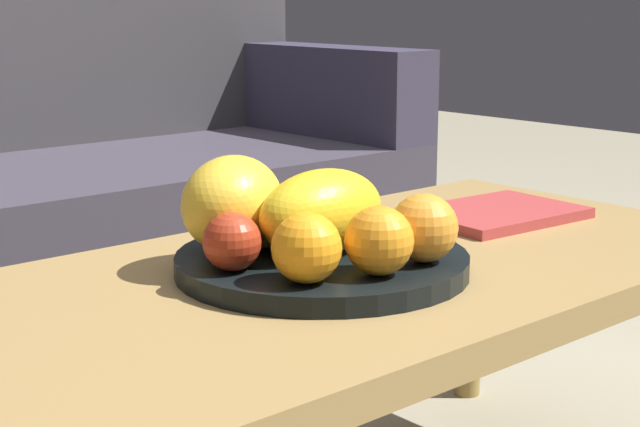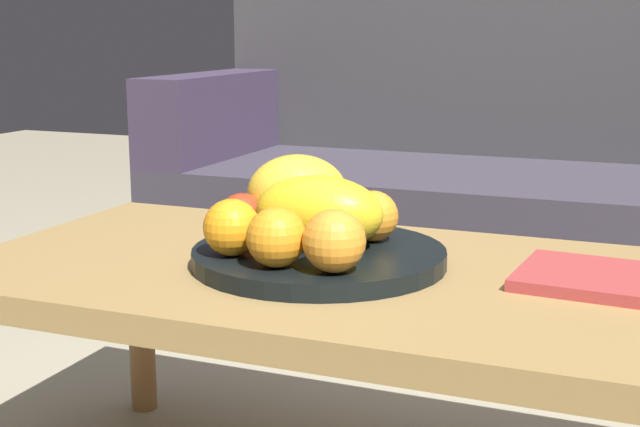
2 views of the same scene
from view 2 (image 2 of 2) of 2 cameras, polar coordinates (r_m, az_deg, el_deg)
The scene contains 12 objects.
coffee_table at distance 1.26m, azimuth 2.36°, elevation -5.56°, with size 1.15×0.58×0.41m.
couch at distance 2.26m, azimuth 12.20°, elevation 0.59°, with size 1.70×0.70×0.90m.
fruit_bowl at distance 1.27m, azimuth 0.00°, elevation -2.76°, with size 0.36×0.36×0.03m, color black.
melon_large_front at distance 1.25m, azimuth -0.00°, elevation 0.13°, with size 0.19×0.11×0.11m, color yellow.
melon_smaller_beside at distance 1.36m, azimuth -1.49°, elevation 1.32°, with size 0.15×0.12×0.12m, color yellow.
orange_front at distance 1.22m, azimuth -5.74°, elevation -0.90°, with size 0.08×0.08×0.08m, color orange.
orange_left at distance 1.30m, azimuth 3.30°, elevation -0.15°, with size 0.08×0.08×0.08m, color orange.
orange_right at distance 1.13m, azimuth 0.92°, elevation -1.78°, with size 0.08×0.08×0.08m, color orange.
orange_back at distance 1.16m, azimuth -2.85°, elevation -1.55°, with size 0.08×0.08×0.08m, color orange.
apple_left at distance 1.32m, azimuth -5.08°, elevation -0.16°, with size 0.07×0.07×0.07m, color #AA3119.
banana_bunch at distance 1.32m, azimuth 0.24°, elevation -0.28°, with size 0.17×0.15×0.06m.
magazine at distance 1.23m, azimuth 18.59°, elevation -4.13°, with size 0.25×0.18×0.02m, color #AF3A3A.
Camera 2 is at (0.40, -1.13, 0.74)m, focal length 49.46 mm.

